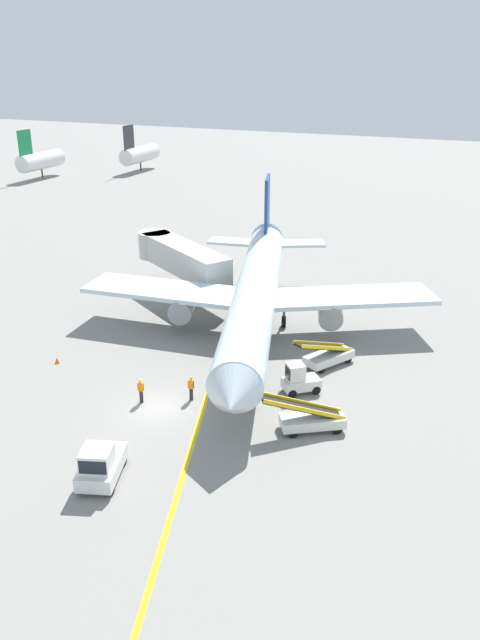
# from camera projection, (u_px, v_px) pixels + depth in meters

# --- Properties ---
(ground_plane) EXTENTS (300.00, 300.00, 0.00)m
(ground_plane) POSITION_uv_depth(u_px,v_px,m) (158.00, 408.00, 40.30)
(ground_plane) COLOR gray
(taxi_line_yellow) EXTENTS (24.81, 76.24, 0.01)m
(taxi_line_yellow) POSITION_uv_depth(u_px,v_px,m) (212.00, 378.00, 44.02)
(taxi_line_yellow) COLOR yellow
(taxi_line_yellow) RESTS_ON ground
(airliner) EXTENTS (27.68, 34.48, 10.10)m
(airliner) POSITION_uv_depth(u_px,v_px,m) (256.00, 293.00, 49.85)
(airliner) COLOR silver
(airliner) RESTS_ON ground
(jet_bridge) EXTENTS (12.22, 8.90, 4.85)m
(jet_bridge) POSITION_uv_depth(u_px,v_px,m) (177.00, 256.00, 58.73)
(jet_bridge) COLOR beige
(jet_bridge) RESTS_ON ground
(pushback_tug) EXTENTS (2.96, 4.02, 2.20)m
(pushback_tug) POSITION_uv_depth(u_px,v_px,m) (100.00, 464.00, 33.06)
(pushback_tug) COLOR silver
(pushback_tug) RESTS_ON ground
(baggage_tug_near_wing) EXTENTS (2.67, 2.54, 2.10)m
(baggage_tug_near_wing) POSITION_uv_depth(u_px,v_px,m) (299.00, 380.00, 41.80)
(baggage_tug_near_wing) COLOR silver
(baggage_tug_near_wing) RESTS_ON ground
(belt_loader_forward_hold) EXTENTS (4.90, 3.73, 2.59)m
(belt_loader_forward_hold) POSITION_uv_depth(u_px,v_px,m) (311.00, 419.00, 37.64)
(belt_loader_forward_hold) COLOR silver
(belt_loader_forward_hold) RESTS_ON ground
(belt_loader_aft_hold) EXTENTS (3.57, 4.96, 2.59)m
(belt_loader_aft_hold) POSITION_uv_depth(u_px,v_px,m) (328.00, 355.00, 45.57)
(belt_loader_aft_hold) COLOR silver
(belt_loader_aft_hold) RESTS_ON ground
(ground_crew_marshaller) EXTENTS (0.36, 0.24, 1.70)m
(ground_crew_marshaller) POSITION_uv_depth(u_px,v_px,m) (191.00, 387.00, 40.90)
(ground_crew_marshaller) COLOR #26262D
(ground_crew_marshaller) RESTS_ON ground
(ground_crew_wing_walker) EXTENTS (0.36, 0.24, 1.70)m
(ground_crew_wing_walker) POSITION_uv_depth(u_px,v_px,m) (141.00, 390.00, 40.60)
(ground_crew_wing_walker) COLOR #26262D
(ground_crew_wing_walker) RESTS_ON ground
(safety_cone_nose_left) EXTENTS (0.36, 0.36, 0.44)m
(safety_cone_nose_left) POSITION_uv_depth(u_px,v_px,m) (57.00, 360.00, 46.07)
(safety_cone_nose_left) COLOR orange
(safety_cone_nose_left) RESTS_ON ground
(safety_cone_nose_right) EXTENTS (0.36, 0.36, 0.44)m
(safety_cone_nose_right) POSITION_uv_depth(u_px,v_px,m) (136.00, 296.00, 58.33)
(safety_cone_nose_right) COLOR orange
(safety_cone_nose_right) RESTS_ON ground
(safety_cone_wingtip_left) EXTENTS (0.36, 0.36, 0.44)m
(safety_cone_wingtip_left) POSITION_uv_depth(u_px,v_px,m) (254.00, 371.00, 44.45)
(safety_cone_wingtip_left) COLOR orange
(safety_cone_wingtip_left) RESTS_ON ground
(distant_aircraft_far_left) EXTENTS (3.00, 10.10, 8.80)m
(distant_aircraft_far_left) POSITION_uv_depth(u_px,v_px,m) (40.00, 160.00, 114.21)
(distant_aircraft_far_left) COLOR silver
(distant_aircraft_far_left) RESTS_ON ground
(distant_aircraft_mid_left) EXTENTS (3.00, 10.10, 8.80)m
(distant_aircraft_mid_left) POSITION_uv_depth(u_px,v_px,m) (140.00, 154.00, 121.44)
(distant_aircraft_mid_left) COLOR silver
(distant_aircraft_mid_left) RESTS_ON ground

